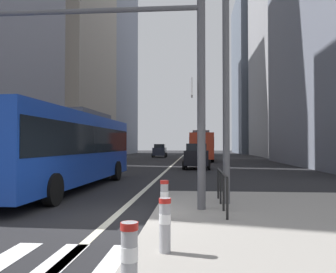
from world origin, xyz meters
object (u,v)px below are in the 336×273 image
car_receding_near (205,150)px  bollard_right (164,198)px  traffic_signal_gantry (115,61)px  city_bus_red_receding (200,145)px  city_bus_blue_oncoming (66,145)px  bollard_front (129,259)px  bollard_left (165,222)px  street_lamp_post (226,28)px  car_receding_far (197,156)px  car_oncoming_mid (160,151)px

car_receding_near → bollard_right: 52.60m
traffic_signal_gantry → bollard_right: traffic_signal_gantry is taller
city_bus_red_receding → traffic_signal_gantry: size_ratio=1.55×
city_bus_blue_oncoming → bollard_front: 11.32m
bollard_left → street_lamp_post: bearing=73.3°
city_bus_blue_oncoming → traffic_signal_gantry: (3.23, -4.76, 2.31)m
city_bus_blue_oncoming → car_receding_far: (5.50, 12.74, -0.85)m
traffic_signal_gantry → bollard_front: traffic_signal_gantry is taller
city_bus_red_receding → street_lamp_post: bearing=-89.4°
city_bus_red_receding → car_receding_far: bearing=-92.0°
car_receding_far → bollard_right: 18.82m
city_bus_blue_oncoming → car_receding_far: bearing=66.6°
car_receding_near → car_receding_far: 33.78m
car_receding_near → car_receding_far: (-1.60, -33.74, -0.00)m
car_oncoming_mid → street_lamp_post: (6.12, -39.97, 4.29)m
street_lamp_post → bollard_right: street_lamp_post is taller
city_bus_blue_oncoming → car_receding_near: city_bus_blue_oncoming is taller
car_oncoming_mid → bollard_right: size_ratio=4.55×
car_oncoming_mid → street_lamp_post: street_lamp_post is taller
car_receding_near → city_bus_red_receding: bearing=-93.2°
traffic_signal_gantry → city_bus_red_receding: bearing=84.9°
city_bus_red_receding → street_lamp_post: 30.10m
car_oncoming_mid → car_receding_far: (5.32, -23.42, 0.00)m
car_receding_far → traffic_signal_gantry: bearing=-97.4°
city_bus_red_receding → bollard_front: size_ratio=12.13×
traffic_signal_gantry → bollard_left: traffic_signal_gantry is taller
bollard_left → bollard_right: (-0.22, 2.38, 0.02)m
city_bus_red_receding → bollard_left: 34.56m
traffic_signal_gantry → street_lamp_post: bearing=17.2°
city_bus_red_receding → bollard_left: (-1.07, -34.53, -1.21)m
city_bus_blue_oncoming → car_receding_far: 13.91m
bollard_right → car_oncoming_mid: bearing=96.1°
bollard_right → car_receding_far: bearing=87.5°
city_bus_red_receding → car_oncoming_mid: size_ratio=2.62×
city_bus_blue_oncoming → bollard_front: bearing=-65.4°
car_receding_far → street_lamp_post: bearing=-87.2°
car_oncoming_mid → traffic_signal_gantry: size_ratio=0.59×
car_receding_far → bollard_left: car_receding_far is taller
car_receding_near → street_lamp_post: (-0.80, -50.29, 4.29)m
car_receding_near → car_oncoming_mid: bearing=-123.8°
city_bus_blue_oncoming → car_oncoming_mid: 36.17m
city_bus_red_receding → car_receding_near: size_ratio=2.54×
car_receding_far → bollard_right: (-0.81, -18.80, -0.34)m
bollard_right → bollard_front: bearing=-90.0°
city_bus_blue_oncoming → street_lamp_post: (6.30, -3.81, 3.45)m
car_receding_near → car_receding_far: size_ratio=1.02×
car_receding_near → bollard_right: car_receding_near is taller
car_receding_far → bollard_front: bearing=-92.0°
city_bus_red_receding → bollard_right: (-1.29, -32.14, -1.19)m
traffic_signal_gantry → car_oncoming_mid: bearing=94.3°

